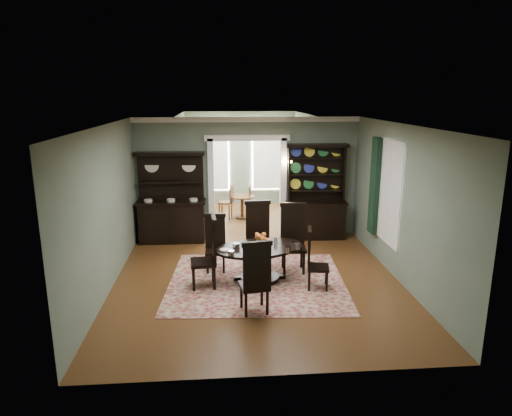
{
  "coord_description": "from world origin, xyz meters",
  "views": [
    {
      "loc": [
        -0.7,
        -8.15,
        3.55
      ],
      "look_at": [
        0.02,
        0.6,
        1.34
      ],
      "focal_mm": 32.0,
      "sensor_mm": 36.0,
      "label": 1
    }
  ],
  "objects_px": {
    "sideboard": "(172,211)",
    "parlor_table": "(242,204)",
    "welsh_dresser": "(316,204)",
    "dining_table": "(260,257)"
  },
  "relations": [
    {
      "from": "dining_table",
      "to": "welsh_dresser",
      "type": "bearing_deg",
      "value": 40.71
    },
    {
      "from": "welsh_dresser",
      "to": "parlor_table",
      "type": "xyz_separation_m",
      "value": [
        -1.74,
        1.97,
        -0.42
      ]
    },
    {
      "from": "sideboard",
      "to": "parlor_table",
      "type": "relative_size",
      "value": 3.06
    },
    {
      "from": "sideboard",
      "to": "welsh_dresser",
      "type": "bearing_deg",
      "value": 0.28
    },
    {
      "from": "dining_table",
      "to": "parlor_table",
      "type": "xyz_separation_m",
      "value": [
        -0.1,
        4.59,
        -0.04
      ]
    },
    {
      "from": "dining_table",
      "to": "parlor_table",
      "type": "bearing_deg",
      "value": 74.08
    },
    {
      "from": "sideboard",
      "to": "parlor_table",
      "type": "xyz_separation_m",
      "value": [
        1.82,
        1.97,
        -0.33
      ]
    },
    {
      "from": "dining_table",
      "to": "parlor_table",
      "type": "relative_size",
      "value": 2.79
    },
    {
      "from": "dining_table",
      "to": "sideboard",
      "type": "xyz_separation_m",
      "value": [
        -1.92,
        2.61,
        0.29
      ]
    },
    {
      "from": "dining_table",
      "to": "sideboard",
      "type": "height_order",
      "value": "sideboard"
    }
  ]
}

